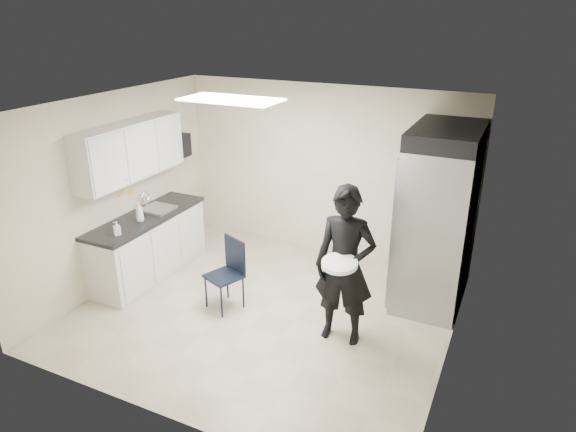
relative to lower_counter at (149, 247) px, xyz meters
The scene contains 21 objects.
floor 2.01m from the lower_counter, ahead, with size 4.50×4.50×0.00m, color tan.
ceiling 2.92m from the lower_counter, ahead, with size 4.50×4.50×0.00m, color white.
back_wall 2.79m from the lower_counter, 42.71° to the left, with size 4.50×4.50×0.00m, color beige.
left_wall 0.94m from the lower_counter, 146.31° to the right, with size 4.00×4.00×0.00m, color beige.
right_wall 4.29m from the lower_counter, ahead, with size 4.00×4.00×0.00m, color beige.
ceiling_panel 2.54m from the lower_counter, ahead, with size 1.20×0.60×0.02m, color white.
lower_counter is the anchor object (origin of this frame).
countertop 0.46m from the lower_counter, 90.00° to the left, with size 0.64×1.95×0.05m, color black.
sink 0.51m from the lower_counter, 85.43° to the left, with size 0.42×0.40×0.14m, color gray.
faucet 0.67m from the lower_counter, 125.75° to the left, with size 0.02×0.02×0.24m, color silver.
upper_cabinets 1.40m from the lower_counter, behind, with size 0.35×1.80×0.75m, color silver.
towel_dispenser 1.67m from the lower_counter, 99.38° to the left, with size 0.22×0.30×0.35m, color black.
notice_sticker_left 0.85m from the lower_counter, 161.21° to the right, with size 0.00×0.12×0.07m, color yellow.
notice_sticker_right 0.81m from the lower_counter, 161.21° to the left, with size 0.00×0.12×0.07m, color yellow.
commercial_fridge 3.98m from the lower_counter, 15.88° to the left, with size 0.80×1.35×2.10m, color gray.
fridge_compressor 4.31m from the lower_counter, 15.88° to the left, with size 0.80×1.35×0.20m, color black.
folding_chair 1.49m from the lower_counter, 12.32° to the right, with size 0.40×0.40×0.90m, color black.
man_tuxedo 3.08m from the lower_counter, ahead, with size 0.68×0.45×1.86m, color black.
bucket_lid 3.17m from the lower_counter, ahead, with size 0.38×0.38×0.05m, color white.
soap_bottle_a 0.65m from the lower_counter, 68.96° to the right, with size 0.10×0.10×0.27m, color white.
soap_bottle_b 0.88m from the lower_counter, 80.45° to the right, with size 0.08×0.08×0.18m, color #A7A8B3.
Camera 1 is at (2.66, -4.92, 3.59)m, focal length 32.00 mm.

